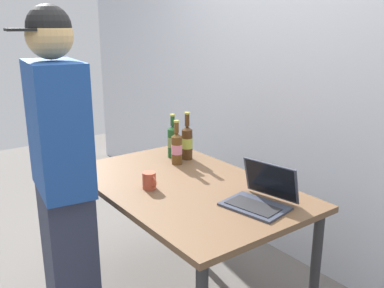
% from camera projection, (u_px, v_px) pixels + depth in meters
% --- Properties ---
extents(desk, '(1.40, 0.87, 0.75)m').
position_uv_depth(desk, '(185.00, 197.00, 2.39)').
color(desk, brown).
rests_on(desk, ground).
extents(laptop, '(0.35, 0.32, 0.20)m').
position_uv_depth(laptop, '(261.00, 196.00, 2.09)').
color(laptop, '#383D4C').
rests_on(laptop, desk).
extents(beer_bottle_amber, '(0.07, 0.07, 0.30)m').
position_uv_depth(beer_bottle_amber, '(173.00, 141.00, 2.81)').
color(beer_bottle_amber, '#1E5123').
rests_on(beer_bottle_amber, desk).
extents(beer_bottle_brown, '(0.07, 0.07, 0.32)m').
position_uv_depth(beer_bottle_brown, '(187.00, 141.00, 2.78)').
color(beer_bottle_brown, '#472B14').
rests_on(beer_bottle_brown, desk).
extents(beer_bottle_dark, '(0.07, 0.07, 0.29)m').
position_uv_depth(beer_bottle_dark, '(177.00, 147.00, 2.68)').
color(beer_bottle_dark, brown).
rests_on(beer_bottle_dark, desk).
extents(person_figure, '(0.44, 0.33, 1.71)m').
position_uv_depth(person_figure, '(63.00, 186.00, 2.03)').
color(person_figure, '#2D3347').
rests_on(person_figure, ground).
extents(coffee_mug, '(0.11, 0.07, 0.09)m').
position_uv_depth(coffee_mug, '(150.00, 181.00, 2.29)').
color(coffee_mug, '#BF4C33').
rests_on(coffee_mug, desk).
extents(back_wall, '(6.00, 0.10, 2.60)m').
position_uv_depth(back_wall, '(301.00, 75.00, 2.76)').
color(back_wall, silver).
rests_on(back_wall, ground).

